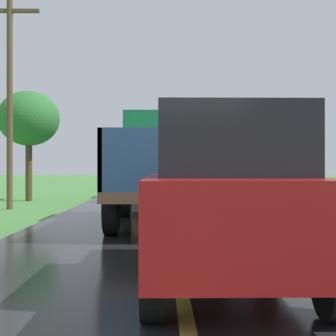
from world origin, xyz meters
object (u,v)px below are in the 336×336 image
object	(u,v)px
utility_pole_roadside	(10,96)
roadside_tree_near_left	(29,119)
following_car	(224,196)
banana_truck_far	(161,166)
banana_truck_near	(165,165)

from	to	relation	value
utility_pole_roadside	roadside_tree_near_left	xyz separation A→B (m)	(-0.52, 4.07, -0.36)
following_car	utility_pole_roadside	bearing A→B (deg)	118.94
banana_truck_far	following_car	xyz separation A→B (m)	(0.71, -15.66, -0.42)
banana_truck_near	banana_truck_far	distance (m)	9.16
banana_truck_near	following_car	xyz separation A→B (m)	(0.61, -6.50, -0.41)
banana_truck_near	utility_pole_roadside	distance (m)	7.12
banana_truck_near	utility_pole_roadside	bearing A→B (deg)	141.90
utility_pole_roadside	following_car	distance (m)	12.47
banana_truck_far	following_car	size ratio (longest dim) A/B	1.42
utility_pole_roadside	roadside_tree_near_left	size ratio (longest dim) A/B	1.52
roadside_tree_near_left	following_car	world-z (taller)	roadside_tree_near_left
banana_truck_near	following_car	bearing A→B (deg)	-84.66
banana_truck_near	following_car	size ratio (longest dim) A/B	1.42
roadside_tree_near_left	utility_pole_roadside	bearing A→B (deg)	-82.73
banana_truck_near	roadside_tree_near_left	xyz separation A→B (m)	(-5.79, 8.21, 2.03)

